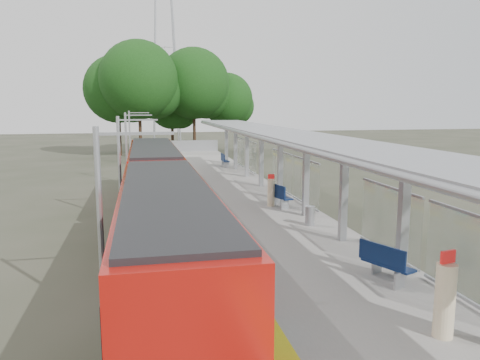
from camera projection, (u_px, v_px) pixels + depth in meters
name	position (u px, v px, depth m)	size (l,w,h in m)	color
trackbed	(156.00, 212.00, 25.78)	(3.00, 70.00, 0.24)	#59544C
platform	(236.00, 202.00, 26.64)	(6.00, 50.00, 1.00)	gray
tactile_strip	(191.00, 195.00, 26.04)	(0.60, 50.00, 0.02)	yellow
end_fence	(190.00, 146.00, 50.57)	(6.00, 0.10, 1.20)	#9EA0A5
train	(158.00, 195.00, 20.54)	(2.74, 27.60, 3.62)	black
canopy	(284.00, 141.00, 22.69)	(3.27, 38.00, 3.66)	#9EA0A5
pylon	(164.00, 23.00, 74.72)	(8.00, 4.00, 38.00)	#9EA0A5
tree_cluster	(166.00, 88.00, 56.12)	(20.94, 13.85, 13.25)	#382316
catenary_masts	(121.00, 165.00, 24.02)	(2.08, 48.16, 5.40)	#9EA0A5
bench_near	(385.00, 262.00, 13.20)	(1.08, 1.62, 1.07)	#0F224D
bench_mid	(279.00, 195.00, 22.94)	(0.89, 1.70, 1.12)	#0F224D
bench_far	(224.00, 160.00, 38.08)	(0.49, 1.53, 1.04)	#0F224D
info_pillar_near	(445.00, 300.00, 9.96)	(0.43, 0.43, 1.92)	beige
info_pillar_far	(271.00, 192.00, 23.03)	(0.36, 0.36, 1.60)	beige
litter_bin	(310.00, 216.00, 19.37)	(0.40, 0.40, 0.81)	#9EA0A5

